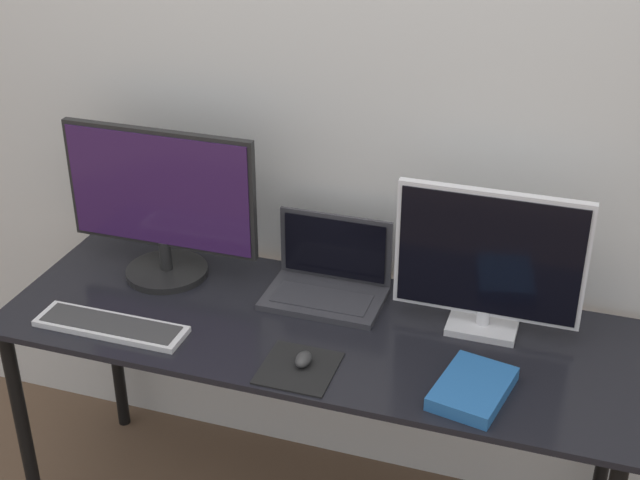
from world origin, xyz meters
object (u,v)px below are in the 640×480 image
Objects in this scene: monitor_left at (161,204)px; monitor_right at (489,261)px; keyboard at (111,326)px; mouse at (303,359)px; book at (473,389)px; laptop at (328,277)px.

monitor_left is 0.94m from monitor_right.
monitor_left is 1.38× the size of keyboard.
mouse is at bearing -142.24° from monitor_right.
keyboard is 0.97m from book.
mouse reaches higher than book.
monitor_left reaches higher than book.
book is (0.96, -0.29, -0.21)m from monitor_left.
monitor_left is 1.03m from book.
monitor_left reaches higher than keyboard.
monitor_right is 1.95× the size of book.
monitor_left reaches higher than mouse.
laptop is 1.32× the size of book.
keyboard is 0.55m from mouse.
laptop reaches higher than mouse.
laptop reaches higher than keyboard.
keyboard is at bearing -161.69° from monitor_right.
keyboard is at bearing -91.66° from monitor_left.
mouse is (0.55, 0.00, 0.01)m from keyboard.
keyboard is (-0.50, -0.35, -0.05)m from laptop.
keyboard is 1.66× the size of book.
book is at bearing 1.25° from keyboard.
mouse is at bearing -177.54° from book.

